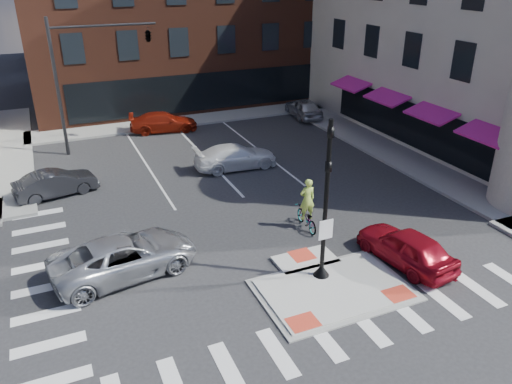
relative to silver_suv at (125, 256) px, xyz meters
name	(u,v)px	position (x,y,z in m)	size (l,w,h in m)	color
ground	(326,283)	(6.58, -3.60, -0.75)	(120.00, 120.00, 0.00)	#28282B
refuge_island	(330,286)	(6.58, -3.85, -0.70)	(5.40, 4.65, 0.13)	gray
sidewalk_e	(395,153)	(17.38, 6.40, -0.68)	(3.00, 24.00, 0.15)	gray
sidewalk_n	(210,117)	(9.58, 18.40, -0.68)	(26.00, 3.00, 0.15)	gray
building_far_left	(68,16)	(2.58, 48.40, 4.25)	(10.00, 12.00, 10.00)	slate
building_far_right	(172,3)	(15.58, 50.40, 5.25)	(12.00, 12.00, 12.00)	brown
signal_pole	(325,222)	(6.58, -3.20, 1.60)	(0.60, 0.60, 5.98)	black
mast_arm_signal	(124,46)	(3.10, 14.40, 5.45)	(6.10, 2.24, 8.00)	black
silver_suv	(125,256)	(0.00, 0.00, 0.00)	(2.50, 5.42, 1.51)	silver
red_sedan	(406,247)	(10.08, -3.60, -0.04)	(1.69, 4.21, 1.43)	maroon
white_pickup	(236,156)	(7.67, 8.28, -0.07)	(1.91, 4.71, 1.37)	white
bg_car_dark	(56,183)	(-1.92, 8.41, -0.10)	(1.38, 3.97, 1.31)	#28282D
bg_car_silver	(303,108)	(16.08, 15.75, -0.03)	(1.72, 4.27, 1.46)	silver
bg_car_red	(163,122)	(5.58, 16.60, -0.09)	(1.86, 4.58, 1.33)	maroon
cyclist	(307,212)	(7.92, 0.41, 0.04)	(0.80, 1.93, 2.35)	#3F3F44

